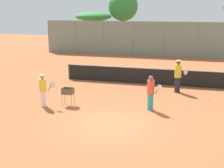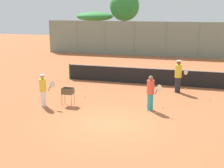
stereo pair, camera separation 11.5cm
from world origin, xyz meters
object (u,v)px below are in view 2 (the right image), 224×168
at_px(ball_cart, 68,92).
at_px(parked_car, 212,46).
at_px(player_white_outfit, 178,76).
at_px(tennis_net, 143,75).
at_px(player_yellow_shirt, 151,93).
at_px(player_red_cap, 43,90).

xyz_separation_m(ball_cart, parked_car, (7.41, 22.31, 0.00)).
xyz_separation_m(player_white_outfit, ball_cart, (-5.11, -4.04, -0.31)).
relative_size(tennis_net, parked_car, 2.47).
xyz_separation_m(player_white_outfit, player_yellow_shirt, (-1.00, -3.66, -0.11)).
distance_m(player_red_cap, ball_cart, 1.21).
distance_m(ball_cart, parked_car, 23.51).
bearing_deg(player_white_outfit, tennis_net, -174.41).
height_order(player_yellow_shirt, ball_cart, player_yellow_shirt).
bearing_deg(parked_car, player_white_outfit, -97.18).
height_order(tennis_net, player_white_outfit, player_white_outfit).
height_order(ball_cart, parked_car, parked_car).
xyz_separation_m(player_red_cap, player_yellow_shirt, (5.21, 0.86, 0.03)).
relative_size(player_white_outfit, player_red_cap, 1.17).
distance_m(tennis_net, player_yellow_shirt, 5.34).
height_order(tennis_net, ball_cart, tennis_net).
bearing_deg(tennis_net, ball_cart, -116.93).
xyz_separation_m(player_red_cap, parked_car, (8.51, 22.78, -0.17)).
bearing_deg(player_white_outfit, player_red_cap, -105.04).
bearing_deg(parked_car, player_red_cap, -110.49).
bearing_deg(player_yellow_shirt, tennis_net, 136.50).
bearing_deg(ball_cart, parked_car, 71.61).
distance_m(tennis_net, ball_cart, 6.23).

